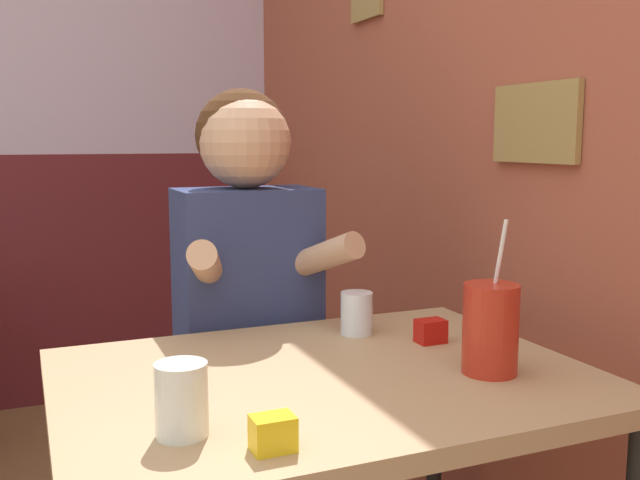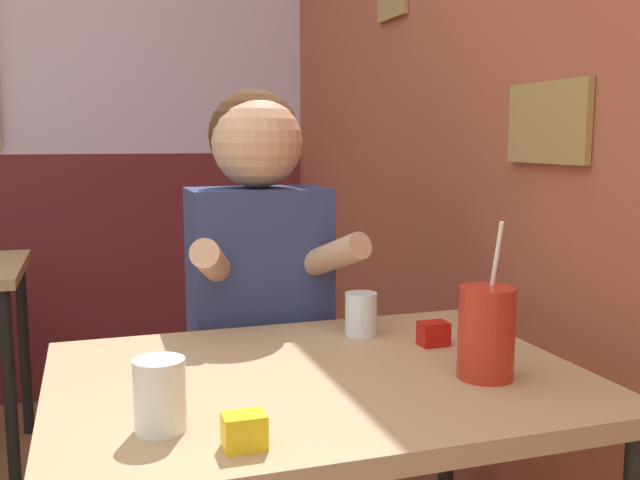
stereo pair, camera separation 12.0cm
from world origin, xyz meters
name	(u,v)px [view 1 (the left image)]	position (x,y,z in m)	size (l,w,h in m)	color
brick_wall_right	(396,80)	(1.17, 1.22, 1.35)	(0.08, 4.45, 2.70)	#9E4C38
main_table	(325,411)	(0.56, 0.37, 0.66)	(0.97, 0.72, 0.73)	tan
person_seated	(248,326)	(0.57, 0.87, 0.70)	(0.42, 0.42, 1.29)	navy
cocktail_pitcher	(491,329)	(0.84, 0.25, 0.82)	(0.10, 0.10, 0.29)	#B22819
glass_near_pitcher	(357,313)	(0.73, 0.58, 0.78)	(0.07, 0.07, 0.09)	silver
glass_center	(182,400)	(0.26, 0.19, 0.79)	(0.08, 0.08, 0.11)	silver
condiment_ketchup	(431,331)	(0.85, 0.46, 0.76)	(0.06, 0.04, 0.05)	#B7140F
condiment_mustard	(273,433)	(0.36, 0.09, 0.76)	(0.06, 0.04, 0.05)	yellow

